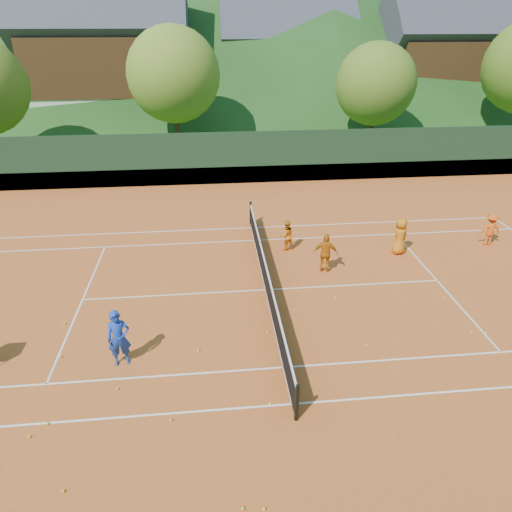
{
  "coord_description": "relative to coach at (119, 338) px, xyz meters",
  "views": [
    {
      "loc": [
        -1.78,
        -13.8,
        8.67
      ],
      "look_at": [
        -0.36,
        0.0,
        1.41
      ],
      "focal_mm": 32.0,
      "sensor_mm": 36.0,
      "label": 1
    }
  ],
  "objects": [
    {
      "name": "ground",
      "position": [
        4.5,
        3.45,
        -0.88
      ],
      "size": [
        400.0,
        400.0,
        0.0
      ],
      "primitive_type": "plane",
      "color": "#2B551A",
      "rests_on": "ground"
    },
    {
      "name": "clay_court",
      "position": [
        4.5,
        3.45,
        -0.87
      ],
      "size": [
        40.0,
        24.0,
        0.02
      ],
      "primitive_type": "cube",
      "color": "#B9521E",
      "rests_on": "ground"
    },
    {
      "name": "coach",
      "position": [
        0.0,
        0.0,
        0.0
      ],
      "size": [
        0.7,
        0.54,
        1.72
      ],
      "primitive_type": "imported",
      "rotation": [
        0.0,
        0.0,
        0.22
      ],
      "color": "#193BA8",
      "rests_on": "clay_court"
    },
    {
      "name": "student_a",
      "position": [
        5.73,
        6.58,
        -0.21
      ],
      "size": [
        0.75,
        0.67,
        1.29
      ],
      "primitive_type": "imported",
      "rotation": [
        0.0,
        0.0,
        3.48
      ],
      "color": "orange",
      "rests_on": "clay_court"
    },
    {
      "name": "student_b",
      "position": [
        6.9,
        4.56,
        -0.08
      ],
      "size": [
        0.99,
        0.63,
        1.56
      ],
      "primitive_type": "imported",
      "rotation": [
        0.0,
        0.0,
        2.85
      ],
      "color": "orange",
      "rests_on": "clay_court"
    },
    {
      "name": "student_c",
      "position": [
        10.27,
        5.75,
        -0.09
      ],
      "size": [
        0.88,
        0.72,
        1.54
      ],
      "primitive_type": "imported",
      "rotation": [
        0.0,
        0.0,
        3.49
      ],
      "color": "orange",
      "rests_on": "clay_court"
    },
    {
      "name": "student_d",
      "position": [
        14.39,
        6.15,
        -0.15
      ],
      "size": [
        0.94,
        0.56,
        1.42
      ],
      "primitive_type": "imported",
      "rotation": [
        0.0,
        0.0,
        3.11
      ],
      "color": "#E75714",
      "rests_on": "clay_court"
    },
    {
      "name": "tennis_ball_0",
      "position": [
        -0.6,
        -3.93,
        -0.83
      ],
      "size": [
        0.07,
        0.07,
        0.07
      ],
      "primitive_type": "sphere",
      "color": "#D5EA27",
      "rests_on": "clay_court"
    },
    {
      "name": "tennis_ball_1",
      "position": [
        10.52,
        0.29,
        -0.83
      ],
      "size": [
        0.07,
        0.07,
        0.07
      ],
      "primitive_type": "sphere",
      "color": "#D5EA27",
      "rests_on": "clay_court"
    },
    {
      "name": "tennis_ball_2",
      "position": [
        6.84,
        2.62,
        -0.83
      ],
      "size": [
        0.07,
        0.07,
        0.07
      ],
      "primitive_type": "sphere",
      "color": "#D5EA27",
      "rests_on": "clay_court"
    },
    {
      "name": "tennis_ball_3",
      "position": [
        1.49,
        -2.27,
        -0.83
      ],
      "size": [
        0.07,
        0.07,
        0.07
      ],
      "primitive_type": "sphere",
      "color": "#D5EA27",
      "rests_on": "clay_court"
    },
    {
      "name": "tennis_ball_4",
      "position": [
        -1.76,
        -2.43,
        -0.83
      ],
      "size": [
        0.07,
        0.07,
        0.07
      ],
      "primitive_type": "sphere",
      "color": "#D5EA27",
      "rests_on": "clay_court"
    },
    {
      "name": "tennis_ball_6",
      "position": [
        -1.45,
        -2.08,
        -0.83
      ],
      "size": [
        0.07,
        0.07,
        0.07
      ],
      "primitive_type": "sphere",
      "color": "#D5EA27",
      "rests_on": "clay_court"
    },
    {
      "name": "tennis_ball_7",
      "position": [
        5.3,
        2.06,
        -0.83
      ],
      "size": [
        0.07,
        0.07,
        0.07
      ],
      "primitive_type": "sphere",
      "color": "#D5EA27",
      "rests_on": "clay_court"
    },
    {
      "name": "tennis_ball_8",
      "position": [
        3.94,
        -2.0,
        -0.83
      ],
      "size": [
        0.07,
        0.07,
        0.07
      ],
      "primitive_type": "sphere",
      "color": "#D5EA27",
      "rests_on": "clay_court"
    },
    {
      "name": "tennis_ball_9",
      "position": [
        10.94,
        0.2,
        -0.83
      ],
      "size": [
        0.07,
        0.07,
        0.07
      ],
      "primitive_type": "sphere",
      "color": "#D5EA27",
      "rests_on": "clay_court"
    },
    {
      "name": "tennis_ball_10",
      "position": [
        2.12,
        0.24,
        -0.83
      ],
      "size": [
        0.07,
        0.07,
        0.07
      ],
      "primitive_type": "sphere",
      "color": "#D5EA27",
      "rests_on": "clay_court"
    },
    {
      "name": "tennis_ball_11",
      "position": [
        10.57,
        2.23,
        -0.83
      ],
      "size": [
        0.07,
        0.07,
        0.07
      ],
      "primitive_type": "sphere",
      "color": "#D5EA27",
      "rests_on": "clay_court"
    },
    {
      "name": "tennis_ball_15",
      "position": [
        7.08,
        -0.0,
        -0.83
      ],
      "size": [
        0.07,
        0.07,
        0.07
      ],
      "primitive_type": "sphere",
      "color": "#D5EA27",
      "rests_on": "clay_court"
    },
    {
      "name": "tennis_ball_16",
      "position": [
        7.95,
        -2.09,
        -0.83
      ],
      "size": [
        0.07,
        0.07,
        0.07
      ],
      "primitive_type": "sphere",
      "color": "#D5EA27",
      "rests_on": "clay_court"
    },
    {
      "name": "tennis_ball_17",
      "position": [
        -2.13,
        2.06,
        -0.83
      ],
      "size": [
        0.07,
        0.07,
        0.07
      ],
      "primitive_type": "sphere",
      "color": "#D5EA27",
      "rests_on": "clay_court"
    },
    {
      "name": "tennis_ball_18",
      "position": [
        0.02,
        -1.07,
        -0.83
      ],
      "size": [
        0.07,
        0.07,
        0.07
      ],
      "primitive_type": "sphere",
      "color": "#D5EA27",
      "rests_on": "clay_court"
    },
    {
      "name": "tennis_ball_19",
      "position": [
        3.04,
        -4.68,
        -0.83
      ],
      "size": [
        0.07,
        0.07,
        0.07
      ],
      "primitive_type": "sphere",
      "color": "#D5EA27",
      "rests_on": "clay_court"
    },
    {
      "name": "tennis_ball_20",
      "position": [
        3.46,
        -4.74,
        -0.83
      ],
      "size": [
        0.07,
        0.07,
        0.07
      ],
      "primitive_type": "sphere",
      "color": "#D5EA27",
      "rests_on": "clay_court"
    },
    {
      "name": "tennis_ball_21",
      "position": [
        4.25,
        0.93,
        -0.83
      ],
      "size": [
        0.07,
        0.07,
        0.07
      ],
      "primitive_type": "sphere",
      "color": "#D5EA27",
      "rests_on": "clay_court"
    },
    {
      "name": "tennis_ball_22",
      "position": [
        -1.82,
        0.42,
        -0.83
      ],
      "size": [
        0.07,
        0.07,
        0.07
      ],
      "primitive_type": "sphere",
      "color": "#D5EA27",
      "rests_on": "clay_court"
    },
    {
      "name": "court_lines",
      "position": [
        4.5,
        3.45,
        -0.86
      ],
      "size": [
        23.83,
        11.03,
        0.0
      ],
      "color": "white",
      "rests_on": "clay_court"
    },
    {
      "name": "tennis_net",
      "position": [
        4.5,
        3.45,
        -0.36
      ],
      "size": [
        0.1,
        12.07,
        1.1
      ],
      "color": "black",
      "rests_on": "clay_court"
    },
    {
      "name": "perimeter_fence",
      "position": [
        4.5,
        3.45,
        0.39
      ],
      "size": [
        40.4,
        24.24,
        3.0
      ],
      "color": "#15311C",
      "rests_on": "clay_court"
    },
    {
      "name": "chalet_left",
      "position": [
        -5.5,
        33.45,
        4.77
      ],
      "size": [
        13.8,
        9.93,
        12.92
      ],
      "color": "beige",
      "rests_on": "ground"
    },
    {
      "name": "chalet_mid",
      "position": [
        10.5,
        37.45,
        4.11
      ],
      "size": [
        12.65,
        8.82,
        11.45
      ],
      "color": "beige",
      "rests_on": "ground"
    },
    {
      "name": "chalet_right",
      "position": [
        24.5,
        33.45,
        4.38
      ],
      "size": [
        11.5,
        8.82,
        11.91
      ],
      "color": "beige",
      "rests_on": "ground"
    },
    {
      "name": "tree_b",
      "position": [
        0.5,
        23.45,
        4.31
      ],
      "size": [
        6.4,
        6.4,
        8.4
      ],
      "color": "#3D2618",
      "rests_on": "ground"
    },
    {
      "name": "tree_c",
      "position": [
        14.5,
        22.45,
        3.66
      ],
      "size": [
        5.6,
        5.6,
        7.35
      ],
      "color": "#3E2818",
      "rests_on": "ground"
    }
  ]
}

